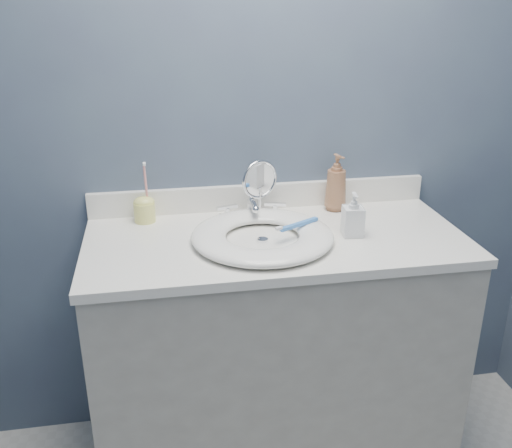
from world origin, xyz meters
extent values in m
cube|color=#414C62|center=(0.00, 1.25, 1.20)|extent=(2.20, 0.02, 2.40)
cube|color=#B0ADA1|center=(0.00, 0.97, 0.42)|extent=(1.20, 0.55, 0.85)
cube|color=white|center=(0.00, 0.97, 0.86)|extent=(1.22, 0.57, 0.03)
cube|color=white|center=(0.00, 1.24, 0.93)|extent=(1.22, 0.02, 0.09)
cylinder|color=silver|center=(-0.05, 0.94, 0.88)|extent=(0.04, 0.04, 0.01)
cube|color=silver|center=(-0.05, 1.16, 0.89)|extent=(0.22, 0.05, 0.01)
cylinder|color=silver|center=(-0.05, 1.16, 0.92)|extent=(0.03, 0.03, 0.06)
cylinder|color=silver|center=(-0.05, 1.11, 0.94)|extent=(0.02, 0.09, 0.02)
sphere|color=silver|center=(-0.05, 1.06, 0.94)|extent=(0.03, 0.03, 0.03)
cylinder|color=silver|center=(-0.14, 1.16, 0.90)|extent=(0.02, 0.02, 0.03)
cube|color=silver|center=(-0.14, 1.16, 0.92)|extent=(0.08, 0.03, 0.01)
cylinder|color=silver|center=(0.04, 1.16, 0.90)|extent=(0.02, 0.02, 0.03)
cube|color=silver|center=(0.04, 1.16, 0.92)|extent=(0.08, 0.03, 0.01)
cylinder|color=silver|center=(-0.02, 1.16, 0.88)|extent=(0.08, 0.08, 0.01)
cylinder|color=silver|center=(-0.02, 1.16, 0.94)|extent=(0.01, 0.01, 0.10)
torus|color=silver|center=(-0.02, 1.16, 1.02)|extent=(0.13, 0.06, 0.14)
cylinder|color=white|center=(-0.02, 1.16, 1.02)|extent=(0.11, 0.05, 0.12)
imported|color=#905F41|center=(0.26, 1.18, 0.98)|extent=(0.10, 0.10, 0.20)
imported|color=silver|center=(0.25, 0.94, 0.95)|extent=(0.07, 0.07, 0.14)
cylinder|color=#EDEB76|center=(-0.41, 1.18, 0.91)|extent=(0.07, 0.07, 0.07)
ellipsoid|color=#EDEB76|center=(-0.41, 1.18, 0.95)|extent=(0.07, 0.06, 0.04)
cylinder|color=pink|center=(-0.40, 1.18, 1.01)|extent=(0.01, 0.02, 0.14)
cube|color=white|center=(-0.40, 1.17, 1.08)|extent=(0.01, 0.02, 0.01)
cube|color=#3C7FD6|center=(0.07, 0.96, 0.92)|extent=(0.14, 0.09, 0.01)
cube|color=white|center=(0.00, 0.92, 0.93)|extent=(0.03, 0.02, 0.01)
camera|label=1|loc=(-0.36, -0.67, 1.61)|focal=40.00mm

